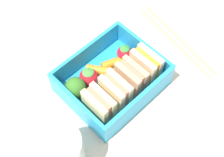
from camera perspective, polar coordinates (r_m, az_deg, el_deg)
name	(u,v)px	position (r cm, az deg, el deg)	size (l,w,h in cm)	color
ground_plane	(112,89)	(55.44, 0.00, -1.94)	(120.00, 120.00, 2.00)	beige
bento_tray	(112,85)	(54.04, 0.00, -1.13)	(15.98, 13.36, 1.20)	#2396CD
bento_rim	(112,77)	(51.71, 0.00, 0.34)	(15.98, 13.36, 4.20)	#2396CD
sandwich_left	(146,65)	(52.43, 6.17, 2.43)	(2.70, 5.20, 5.52)	beige
sandwich_center_left	(131,78)	(50.91, 3.47, 0.11)	(2.70, 5.20, 5.52)	tan
sandwich_center	(115,91)	(49.61, 0.63, -2.35)	(2.70, 5.20, 5.52)	beige
sandwich_center_right	(99,105)	(48.53, -2.37, -4.92)	(2.70, 5.20, 5.52)	beige
strawberry_left	(125,53)	(55.15, 2.31, 4.74)	(2.76, 2.76, 3.36)	red
carrot_stick_far_left	(115,62)	(54.96, 0.61, 3.07)	(1.42, 1.42, 5.02)	orange
carrot_stick_left	(100,71)	(53.87, -2.13, 1.40)	(1.59, 1.59, 5.04)	orange
strawberry_far_left	(89,77)	(52.30, -4.29, 0.32)	(3.18, 3.18, 3.78)	red
broccoli_floret	(75,88)	(50.60, -6.69, -1.70)	(3.46, 3.46, 4.27)	#91C16C
chopstick_pair	(176,39)	(61.12, 11.70, 7.08)	(5.07, 20.13, 0.70)	tan
drinking_glass	(61,154)	(45.48, -9.32, -13.42)	(6.68, 6.68, 9.42)	silver
folded_napkin	(43,34)	(62.24, -12.54, 7.91)	(15.58, 9.02, 0.40)	white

